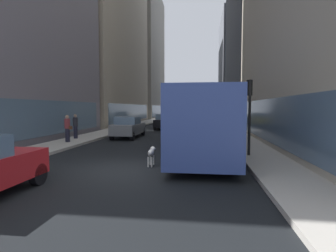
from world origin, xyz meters
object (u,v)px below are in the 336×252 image
(dalmatian_dog, at_px, (151,153))
(pedestrian_in_coat, at_px, (75,126))
(car_silver_sedan, at_px, (187,122))
(car_grey_wagon, at_px, (128,127))
(car_white_van, at_px, (171,116))
(car_yellow_taxi, at_px, (202,119))
(traffic_light_near, at_px, (249,105))
(transit_bus, at_px, (202,118))
(pedestrian_with_handbag, at_px, (68,128))
(box_truck, at_px, (174,112))
(car_black_suv, at_px, (165,122))

(dalmatian_dog, relative_size, pedestrian_in_coat, 0.57)
(car_silver_sedan, height_order, dalmatian_dog, car_silver_sedan)
(car_grey_wagon, height_order, car_white_van, same)
(car_yellow_taxi, xyz_separation_m, car_grey_wagon, (-5.60, -16.56, -0.00))
(car_white_van, distance_m, traffic_light_near, 36.02)
(dalmatian_dog, relative_size, traffic_light_near, 0.28)
(car_white_van, bearing_deg, car_grey_wagon, -90.00)
(car_silver_sedan, bearing_deg, transit_bus, -83.64)
(car_yellow_taxi, xyz_separation_m, pedestrian_with_handbag, (-8.39, -20.59, 0.19))
(car_grey_wagon, bearing_deg, car_white_van, 90.00)
(car_yellow_taxi, bearing_deg, box_truck, 152.58)
(car_black_suv, xyz_separation_m, car_white_van, (-1.60, 19.41, -0.00))
(pedestrian_with_handbag, xyz_separation_m, traffic_light_near, (10.49, -3.26, 1.42))
(car_yellow_taxi, relative_size, traffic_light_near, 1.37)
(car_grey_wagon, height_order, traffic_light_near, traffic_light_near)
(car_grey_wagon, height_order, box_truck, box_truck)
(car_silver_sedan, xyz_separation_m, car_white_van, (-4.00, 19.45, -0.00))
(car_silver_sedan, relative_size, pedestrian_in_coat, 2.79)
(car_white_van, relative_size, dalmatian_dog, 4.07)
(box_truck, relative_size, traffic_light_near, 2.21)
(car_silver_sedan, relative_size, car_yellow_taxi, 1.01)
(transit_bus, height_order, car_white_van, transit_bus)
(transit_bus, distance_m, car_black_suv, 14.98)
(pedestrian_in_coat, xyz_separation_m, traffic_light_near, (10.91, -5.17, 1.43))
(pedestrian_in_coat, bearing_deg, car_yellow_taxi, 64.74)
(dalmatian_dog, distance_m, pedestrian_in_coat, 10.01)
(dalmatian_dog, bearing_deg, car_black_suv, 96.35)
(car_silver_sedan, relative_size, box_truck, 0.63)
(car_silver_sedan, height_order, car_black_suv, same)
(traffic_light_near, bearing_deg, car_silver_sedan, 103.26)
(transit_bus, height_order, car_silver_sedan, transit_bus)
(car_white_van, bearing_deg, car_silver_sedan, -78.38)
(car_silver_sedan, xyz_separation_m, car_grey_wagon, (-4.00, -8.41, -0.00))
(car_black_suv, distance_m, car_yellow_taxi, 9.03)
(dalmatian_dog, height_order, pedestrian_in_coat, pedestrian_in_coat)
(dalmatian_dog, bearing_deg, car_white_van, 95.50)
(transit_bus, height_order, traffic_light_near, traffic_light_near)
(car_black_suv, bearing_deg, box_truck, 90.00)
(box_truck, relative_size, pedestrian_with_handbag, 4.44)
(pedestrian_with_handbag, xyz_separation_m, pedestrian_in_coat, (-0.42, 1.91, -0.00))
(car_silver_sedan, distance_m, pedestrian_with_handbag, 14.18)
(box_truck, bearing_deg, traffic_light_near, -76.76)
(transit_bus, bearing_deg, car_yellow_taxi, 90.00)
(car_black_suv, bearing_deg, dalmatian_dog, -83.65)
(car_yellow_taxi, height_order, car_white_van, same)
(transit_bus, relative_size, car_silver_sedan, 2.44)
(traffic_light_near, bearing_deg, dalmatian_dog, -152.34)
(car_yellow_taxi, distance_m, car_grey_wagon, 17.48)
(pedestrian_in_coat, bearing_deg, car_black_suv, 65.54)
(car_yellow_taxi, bearing_deg, car_black_suv, -116.28)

